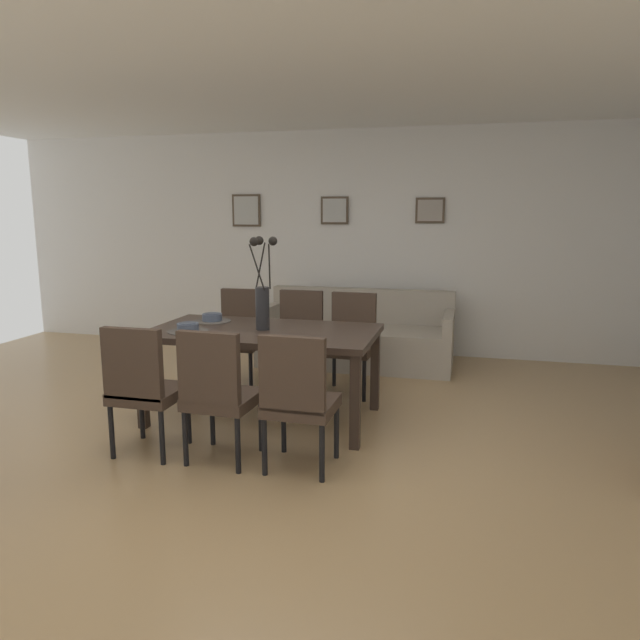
# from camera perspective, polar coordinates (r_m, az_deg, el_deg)

# --- Properties ---
(ground_plane) EXTENTS (9.00, 9.00, 0.00)m
(ground_plane) POSITION_cam_1_polar(r_m,az_deg,el_deg) (4.23, -4.60, -12.74)
(ground_plane) COLOR tan
(back_wall_panel) EXTENTS (9.00, 0.10, 2.60)m
(back_wall_panel) POSITION_cam_1_polar(r_m,az_deg,el_deg) (7.05, 3.93, 7.48)
(back_wall_panel) COLOR silver
(back_wall_panel) RESTS_ON ground
(ceiling_panel) EXTENTS (9.00, 7.20, 0.08)m
(ceiling_panel) POSITION_cam_1_polar(r_m,az_deg,el_deg) (4.38, -3.30, 23.30)
(ceiling_panel) COLOR white
(dining_table) EXTENTS (1.80, 0.99, 0.74)m
(dining_table) POSITION_cam_1_polar(r_m,az_deg,el_deg) (4.72, -5.54, -1.79)
(dining_table) COLOR #33261E
(dining_table) RESTS_ON ground
(dining_chair_near_left) EXTENTS (0.44, 0.44, 0.92)m
(dining_chair_near_left) POSITION_cam_1_polar(r_m,az_deg,el_deg) (4.20, -16.79, -5.96)
(dining_chair_near_left) COLOR #3D2D23
(dining_chair_near_left) RESTS_ON ground
(dining_chair_near_right) EXTENTS (0.47, 0.47, 0.92)m
(dining_chair_near_right) POSITION_cam_1_polar(r_m,az_deg,el_deg) (5.76, -7.81, -1.18)
(dining_chair_near_right) COLOR #3D2D23
(dining_chair_near_right) RESTS_ON ground
(dining_chair_far_left) EXTENTS (0.46, 0.46, 0.92)m
(dining_chair_far_left) POSITION_cam_1_polar(r_m,az_deg,el_deg) (3.96, -9.89, -6.66)
(dining_chair_far_left) COLOR #3D2D23
(dining_chair_far_left) RESTS_ON ground
(dining_chair_far_right) EXTENTS (0.44, 0.44, 0.92)m
(dining_chair_far_right) POSITION_cam_1_polar(r_m,az_deg,el_deg) (5.61, -2.12, -1.41)
(dining_chair_far_right) COLOR #3D2D23
(dining_chair_far_right) RESTS_ON ground
(dining_chair_mid_left) EXTENTS (0.45, 0.45, 0.92)m
(dining_chair_mid_left) POSITION_cam_1_polar(r_m,az_deg,el_deg) (3.78, -2.16, -7.34)
(dining_chair_mid_left) COLOR #3D2D23
(dining_chair_mid_left) RESTS_ON ground
(dining_chair_mid_right) EXTENTS (0.46, 0.46, 0.92)m
(dining_chair_mid_right) POSITION_cam_1_polar(r_m,az_deg,el_deg) (5.46, 3.01, -1.75)
(dining_chair_mid_right) COLOR #3D2D23
(dining_chair_mid_right) RESTS_ON ground
(centerpiece_vase) EXTENTS (0.21, 0.23, 0.73)m
(centerpiece_vase) POSITION_cam_1_polar(r_m,az_deg,el_deg) (4.66, -5.60, 2.49)
(centerpiece_vase) COLOR #232326
(centerpiece_vase) RESTS_ON dining_table
(placemat_near_left) EXTENTS (0.32, 0.32, 0.01)m
(placemat_near_left) POSITION_cam_1_polar(r_m,az_deg,el_deg) (4.72, -12.67, -1.06)
(placemat_near_left) COLOR #4C4742
(placemat_near_left) RESTS_ON dining_table
(bowl_near_left) EXTENTS (0.17, 0.17, 0.07)m
(bowl_near_left) POSITION_cam_1_polar(r_m,az_deg,el_deg) (4.71, -12.68, -0.62)
(bowl_near_left) COLOR #475166
(bowl_near_left) RESTS_ON dining_table
(placemat_near_right) EXTENTS (0.32, 0.32, 0.01)m
(placemat_near_right) POSITION_cam_1_polar(r_m,az_deg,el_deg) (5.12, -10.40, -0.09)
(placemat_near_right) COLOR #4C4742
(placemat_near_right) RESTS_ON dining_table
(bowl_near_right) EXTENTS (0.17, 0.17, 0.07)m
(bowl_near_right) POSITION_cam_1_polar(r_m,az_deg,el_deg) (5.11, -10.41, 0.32)
(bowl_near_right) COLOR #475166
(bowl_near_right) RESTS_ON dining_table
(sofa) EXTENTS (2.08, 0.84, 0.80)m
(sofa) POSITION_cam_1_polar(r_m,az_deg,el_deg) (6.52, 3.59, -1.83)
(sofa) COLOR #A89E8E
(sofa) RESTS_ON ground
(framed_picture_left) EXTENTS (0.36, 0.03, 0.39)m
(framed_picture_left) POSITION_cam_1_polar(r_m,az_deg,el_deg) (7.36, -7.15, 10.49)
(framed_picture_left) COLOR #473828
(framed_picture_center) EXTENTS (0.33, 0.03, 0.32)m
(framed_picture_center) POSITION_cam_1_polar(r_m,az_deg,el_deg) (7.03, 1.42, 10.57)
(framed_picture_center) COLOR #473828
(framed_picture_right) EXTENTS (0.33, 0.03, 0.29)m
(framed_picture_right) POSITION_cam_1_polar(r_m,az_deg,el_deg) (6.87, 10.62, 10.40)
(framed_picture_right) COLOR #473828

